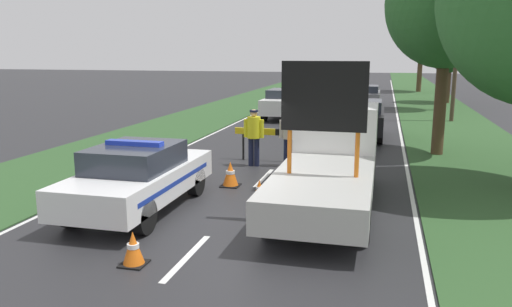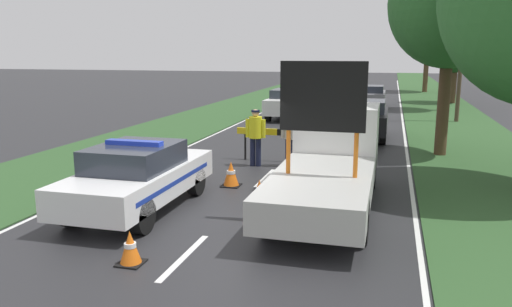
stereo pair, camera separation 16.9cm
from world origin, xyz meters
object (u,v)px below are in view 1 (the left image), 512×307
(traffic_cone_behind_barrier, at_px, (191,165))
(roadside_tree_near_left, at_px, (443,20))
(work_truck, at_px, (331,158))
(utility_pole, at_px, (458,30))
(traffic_cone_lane_edge, at_px, (319,150))
(pedestrian_civilian, at_px, (289,134))
(police_car, at_px, (139,176))
(roadside_tree_mid_right, at_px, (448,4))
(roadside_tree_far_left, at_px, (450,48))
(queued_car_van_white, at_px, (285,103))
(queued_car_sedan_silver, at_px, (321,86))
(traffic_cone_centre_front, at_px, (259,189))
(traffic_cone_near_police, at_px, (133,248))
(road_barrier, at_px, (275,135))
(queued_car_suv_grey, at_px, (366,95))
(queued_car_sedan_black, at_px, (360,118))
(police_officer, at_px, (254,132))
(roadside_tree_mid_left, at_px, (423,26))
(traffic_cone_near_truck, at_px, (230,174))

(traffic_cone_behind_barrier, height_order, roadside_tree_near_left, roadside_tree_near_left)
(work_truck, relative_size, utility_pole, 0.71)
(traffic_cone_lane_edge, bearing_deg, pedestrian_civilian, -122.95)
(utility_pole, bearing_deg, police_car, -116.57)
(traffic_cone_lane_edge, xyz_separation_m, roadside_tree_mid_right, (3.84, 1.82, 4.66))
(police_car, bearing_deg, roadside_tree_far_left, 73.11)
(queued_car_van_white, distance_m, queued_car_sedan_silver, 14.64)
(traffic_cone_centre_front, distance_m, queued_car_sedan_silver, 29.57)
(pedestrian_civilian, bearing_deg, queued_car_sedan_silver, 119.95)
(traffic_cone_centre_front, bearing_deg, queued_car_van_white, 98.63)
(work_truck, distance_m, roadside_tree_mid_right, 8.07)
(roadside_tree_far_left, bearing_deg, utility_pole, -94.85)
(roadside_tree_near_left, relative_size, utility_pole, 0.81)
(traffic_cone_near_police, bearing_deg, road_barrier, 86.08)
(queued_car_suv_grey, bearing_deg, traffic_cone_behind_barrier, 78.86)
(road_barrier, height_order, traffic_cone_centre_front, road_barrier)
(road_barrier, relative_size, queued_car_van_white, 0.60)
(traffic_cone_centre_front, distance_m, traffic_cone_lane_edge, 4.91)
(queued_car_sedan_silver, xyz_separation_m, roadside_tree_near_left, (8.17, -8.77, 4.52))
(queued_car_van_white, xyz_separation_m, utility_pole, (8.44, 0.83, 3.69))
(traffic_cone_centre_front, distance_m, queued_car_suv_grey, 22.17)
(traffic_cone_near_police, bearing_deg, queued_car_sedan_black, 77.62)
(queued_car_suv_grey, bearing_deg, queued_car_van_white, 61.77)
(traffic_cone_centre_front, distance_m, queued_car_sedan_black, 9.70)
(queued_car_suv_grey, bearing_deg, traffic_cone_centre_front, 85.75)
(police_car, relative_size, utility_pole, 0.52)
(traffic_cone_centre_front, relative_size, queued_car_suv_grey, 0.11)
(roadside_tree_near_left, xyz_separation_m, roadside_tree_far_left, (1.06, 4.85, -1.54))
(police_officer, bearing_deg, queued_car_van_white, -89.17)
(roadside_tree_mid_left, bearing_deg, work_truck, -96.67)
(pedestrian_civilian, relative_size, traffic_cone_lane_edge, 2.58)
(police_officer, distance_m, queued_car_suv_grey, 18.86)
(traffic_cone_near_truck, xyz_separation_m, queued_car_sedan_black, (2.92, 8.54, 0.50))
(queued_car_sedan_black, xyz_separation_m, roadside_tree_far_left, (5.13, 16.07, 2.94))
(police_car, bearing_deg, traffic_cone_lane_edge, 65.43)
(police_car, distance_m, queued_car_van_white, 16.32)
(police_car, distance_m, traffic_cone_near_police, 3.04)
(roadside_tree_mid_left, bearing_deg, roadside_tree_near_left, -89.24)
(queued_car_van_white, distance_m, queued_car_suv_grey, 8.23)
(traffic_cone_near_police, height_order, queued_car_suv_grey, queued_car_suv_grey)
(traffic_cone_centre_front, bearing_deg, queued_car_suv_grey, 85.75)
(police_officer, distance_m, queued_car_sedan_black, 6.73)
(queued_car_van_white, relative_size, roadside_tree_mid_left, 0.55)
(roadside_tree_near_left, bearing_deg, queued_car_sedan_silver, 132.98)
(queued_car_van_white, bearing_deg, traffic_cone_near_police, 93.44)
(traffic_cone_near_truck, relative_size, queued_car_sedan_silver, 0.15)
(queued_car_sedan_black, bearing_deg, police_officer, 64.27)
(queued_car_sedan_silver, bearing_deg, traffic_cone_centre_front, 94.28)
(traffic_cone_lane_edge, distance_m, queued_car_sedan_black, 4.81)
(traffic_cone_near_truck, relative_size, queued_car_sedan_black, 0.16)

